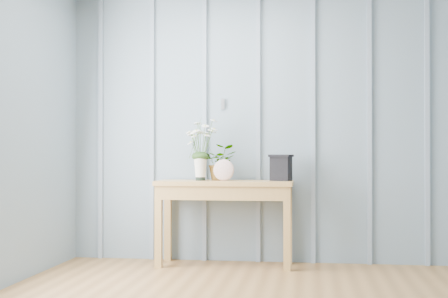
# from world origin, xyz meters

# --- Properties ---
(room_shell) EXTENTS (4.00, 4.50, 2.50)m
(room_shell) POSITION_xyz_m (-0.00, 0.92, 1.99)
(room_shell) COLOR gray
(room_shell) RESTS_ON ground
(sideboard) EXTENTS (1.20, 0.45, 0.75)m
(sideboard) POSITION_xyz_m (-0.53, 1.99, 0.64)
(sideboard) COLOR #AF8345
(sideboard) RESTS_ON ground
(daisy_vase) EXTENTS (0.39, 0.30, 0.56)m
(daisy_vase) POSITION_xyz_m (-0.74, 2.00, 1.10)
(daisy_vase) COLOR black
(daisy_vase) RESTS_ON sideboard
(spider_plant) EXTENTS (0.30, 0.26, 0.32)m
(spider_plant) POSITION_xyz_m (-0.58, 2.08, 0.91)
(spider_plant) COLOR #1A3613
(spider_plant) RESTS_ON sideboard
(felt_disc_vessel) EXTENTS (0.19, 0.07, 0.19)m
(felt_disc_vessel) POSITION_xyz_m (-0.53, 1.96, 0.84)
(felt_disc_vessel) COLOR #945056
(felt_disc_vessel) RESTS_ON sideboard
(carved_box) EXTENTS (0.22, 0.20, 0.23)m
(carved_box) POSITION_xyz_m (-0.03, 2.03, 0.87)
(carved_box) COLOR black
(carved_box) RESTS_ON sideboard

